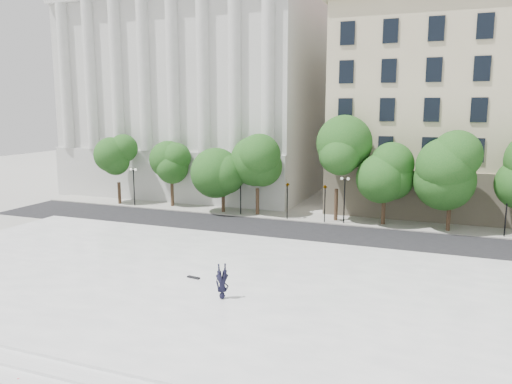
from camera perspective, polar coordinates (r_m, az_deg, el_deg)
ground at (r=29.21m, az=-8.80°, el=-12.49°), size 160.00×160.00×0.00m
plaza at (r=31.58m, az=-6.06°, el=-10.26°), size 44.00×22.00×0.45m
street at (r=44.91m, az=2.75°, el=-4.43°), size 60.00×8.00×0.02m
far_sidewalk at (r=50.47m, az=4.91°, el=-2.81°), size 60.00×4.00×0.12m
building_west at (r=69.13m, az=-5.30°, el=11.27°), size 31.50×27.65×25.60m
traffic_light_west at (r=48.41m, az=3.62°, el=0.99°), size 0.36×1.62×4.15m
traffic_light_east at (r=47.42m, az=7.92°, el=0.83°), size 1.04×1.82×4.23m
person_lying at (r=28.35m, az=-3.86°, el=-11.53°), size 1.67×2.08×0.54m
skateboard at (r=31.73m, az=-7.16°, el=-9.66°), size 0.89×0.34×0.09m
plaza_steps at (r=22.69m, az=-20.78°, el=-19.59°), size 44.00×3.00×0.30m
street_trees at (r=48.46m, az=6.82°, el=2.81°), size 45.05×5.04×8.15m
lamp_posts at (r=48.72m, az=4.06°, el=0.21°), size 38.02×0.28×4.51m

